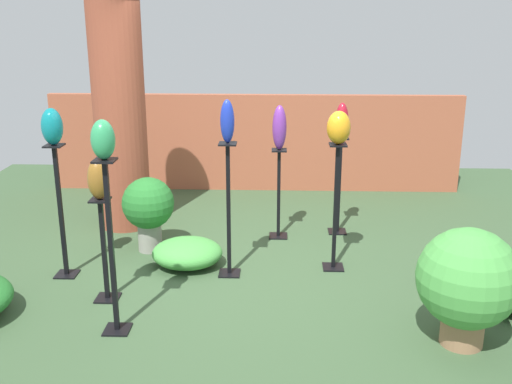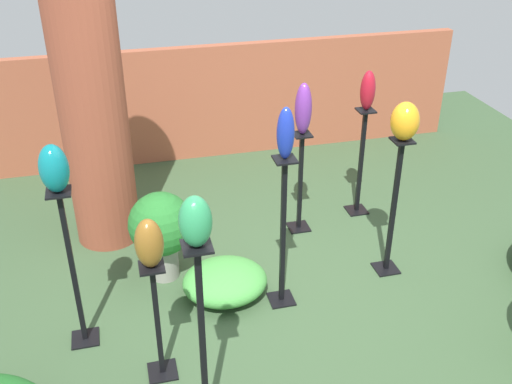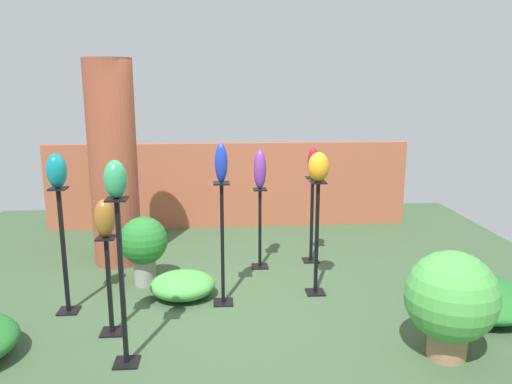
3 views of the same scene
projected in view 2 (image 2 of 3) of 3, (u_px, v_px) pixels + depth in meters
name	position (u px, v px, depth m)	size (l,w,h in m)	color
ground_plane	(293.00, 290.00, 4.96)	(8.00, 8.00, 0.00)	#385133
brick_wall_back	(225.00, 101.00, 6.95)	(5.60, 0.12, 1.32)	#9E5138
brick_pillar	(93.00, 110.00, 5.08)	(0.58, 0.58, 2.52)	brown
pedestal_violet	(300.00, 187.00, 5.58)	(0.20, 0.20, 0.99)	black
pedestal_teal	(74.00, 277.00, 4.17)	(0.20, 0.20, 1.26)	black
pedestal_bronze	(158.00, 327.00, 3.97)	(0.20, 0.20, 0.91)	black
pedestal_cobalt	(283.00, 240.00, 4.57)	(0.20, 0.20, 1.28)	black
pedestal_jade	(203.00, 352.00, 3.46)	(0.20, 0.20, 1.38)	black
pedestal_amber	(393.00, 214.00, 4.94)	(0.20, 0.20, 1.24)	black
pedestal_ruby	(360.00, 167.00, 5.83)	(0.20, 0.20, 1.09)	black
art_vase_violet	(303.00, 109.00, 5.20)	(0.15, 0.16, 0.47)	#6B2D8C
art_vase_teal	(54.00, 168.00, 3.76)	(0.19, 0.20, 0.33)	#0F727A
art_vase_bronze	(149.00, 243.00, 3.64)	(0.18, 0.17, 0.34)	brown
art_vase_cobalt	(286.00, 133.00, 4.13)	(0.13, 0.12, 0.39)	#192D9E
art_vase_jade	(195.00, 222.00, 3.02)	(0.17, 0.17, 0.29)	#2D9356
art_vase_amber	(405.00, 121.00, 4.54)	(0.22, 0.23, 0.31)	orange
art_vase_ruby	(368.00, 90.00, 5.45)	(0.14, 0.15, 0.37)	maroon
potted_plant_mid_right	(161.00, 228.00, 4.91)	(0.53, 0.53, 0.78)	gray
foliage_bed_center	(225.00, 281.00, 4.85)	(0.69, 0.61, 0.27)	#479942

